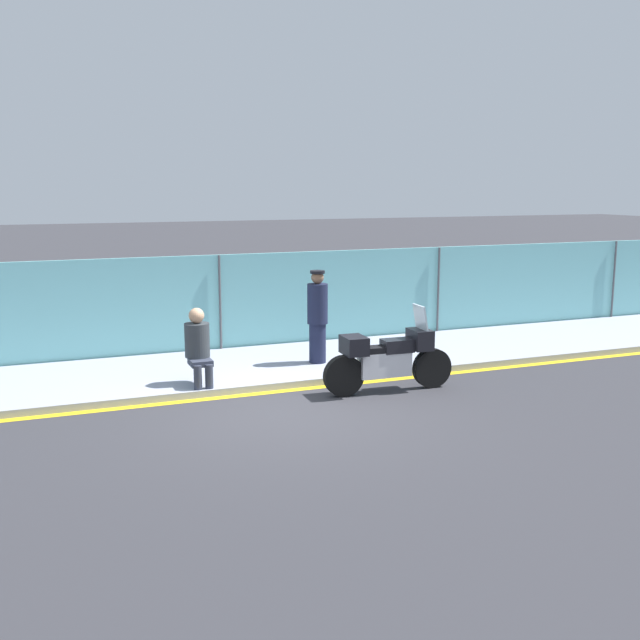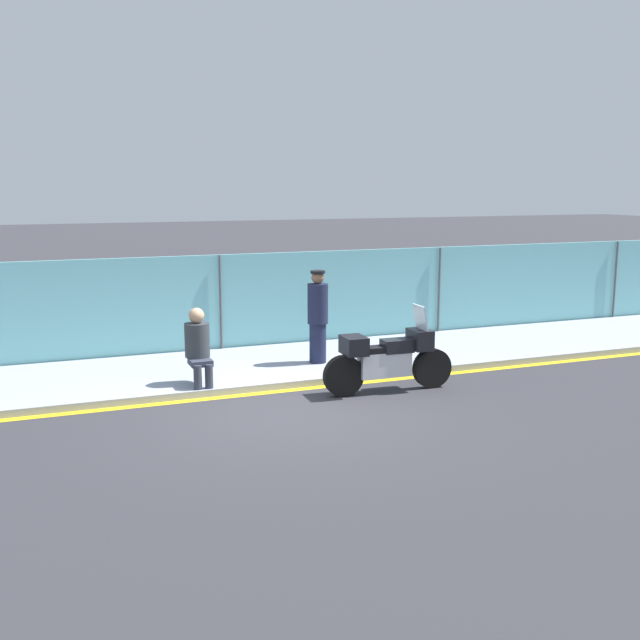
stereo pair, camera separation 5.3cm
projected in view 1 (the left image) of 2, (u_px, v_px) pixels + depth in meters
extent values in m
plane|color=#2D2D33|center=(289.00, 411.00, 11.54)|extent=(120.00, 120.00, 0.00)
cube|color=#8E93A3|center=(241.00, 368.00, 14.02)|extent=(37.85, 3.02, 0.12)
cube|color=gold|center=(267.00, 393.00, 12.57)|extent=(37.85, 0.18, 0.01)
cube|color=#6BB2B7|center=(219.00, 305.00, 15.31)|extent=(35.96, 0.08, 2.05)
cylinder|color=#4C4C51|center=(220.00, 305.00, 15.22)|extent=(0.05, 0.05, 2.05)
cylinder|color=#4C4C51|center=(438.00, 292.00, 17.07)|extent=(0.05, 0.05, 2.05)
cylinder|color=#4C4C51|center=(614.00, 282.00, 18.91)|extent=(0.05, 0.05, 2.05)
cylinder|color=black|center=(432.00, 368.00, 12.85)|extent=(0.69, 0.17, 0.69)
cylinder|color=black|center=(344.00, 376.00, 12.32)|extent=(0.69, 0.17, 0.69)
cube|color=silver|center=(384.00, 364.00, 12.53)|extent=(0.90, 0.32, 0.42)
cube|color=black|center=(397.00, 346.00, 12.55)|extent=(0.53, 0.33, 0.22)
cube|color=black|center=(379.00, 349.00, 12.45)|extent=(0.61, 0.30, 0.10)
cube|color=black|center=(420.00, 339.00, 12.68)|extent=(0.34, 0.49, 0.34)
cube|color=silver|center=(420.00, 317.00, 12.61)|extent=(0.12, 0.42, 0.42)
cube|color=black|center=(354.00, 345.00, 12.29)|extent=(0.38, 0.52, 0.30)
cylinder|color=#191E38|center=(318.00, 343.00, 14.13)|extent=(0.32, 0.32, 0.75)
cylinder|color=#191E38|center=(318.00, 304.00, 14.00)|extent=(0.39, 0.39, 0.75)
sphere|color=brown|center=(317.00, 277.00, 13.91)|extent=(0.24, 0.24, 0.24)
cylinder|color=black|center=(317.00, 272.00, 13.89)|extent=(0.28, 0.28, 0.05)
cylinder|color=#2D3342|center=(198.00, 377.00, 12.29)|extent=(0.13, 0.13, 0.41)
cylinder|color=#2D3342|center=(209.00, 376.00, 12.35)|extent=(0.13, 0.13, 0.41)
cube|color=#2D3342|center=(200.00, 362.00, 12.47)|extent=(0.36, 0.41, 0.10)
cylinder|color=#2D3338|center=(197.00, 340.00, 12.60)|extent=(0.42, 0.42, 0.58)
sphere|color=tan|center=(196.00, 316.00, 12.52)|extent=(0.26, 0.26, 0.26)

